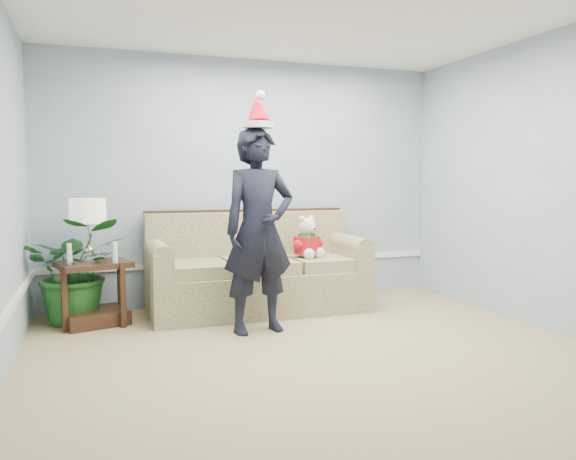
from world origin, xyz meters
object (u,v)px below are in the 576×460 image
(teddy_bear, at_px, (307,242))
(table_lamp, at_px, (88,213))
(man, at_px, (259,231))
(sofa, at_px, (256,275))
(houseplant, at_px, (77,270))
(side_table, at_px, (94,300))

(teddy_bear, bearing_deg, table_lamp, 157.38)
(man, bearing_deg, sofa, 68.10)
(sofa, xyz_separation_m, houseplant, (-1.78, 0.05, 0.14))
(houseplant, height_order, teddy_bear, houseplant)
(sofa, relative_size, teddy_bear, 4.89)
(houseplant, relative_size, man, 0.56)
(side_table, xyz_separation_m, table_lamp, (-0.03, 0.03, 0.82))
(sofa, relative_size, houseplant, 2.18)
(sofa, bearing_deg, side_table, -176.79)
(man, bearing_deg, teddy_bear, 36.46)
(sofa, height_order, table_lamp, table_lamp)
(side_table, relative_size, houseplant, 0.73)
(table_lamp, relative_size, houseplant, 0.58)
(sofa, distance_m, teddy_bear, 0.64)
(side_table, distance_m, man, 1.74)
(sofa, xyz_separation_m, table_lamp, (-1.66, -0.06, 0.69))
(sofa, relative_size, table_lamp, 3.75)
(table_lamp, bearing_deg, teddy_bear, -1.94)
(table_lamp, bearing_deg, houseplant, 136.88)
(side_table, relative_size, table_lamp, 1.25)
(sofa, bearing_deg, table_lamp, -177.98)
(side_table, height_order, houseplant, houseplant)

